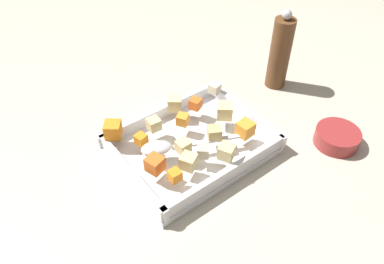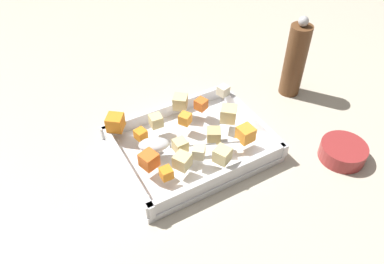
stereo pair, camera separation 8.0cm
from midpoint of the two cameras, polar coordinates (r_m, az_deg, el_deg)
name	(u,v)px [view 2 (the right image)]	position (r m, az deg, el deg)	size (l,w,h in m)	color
ground_plane	(191,152)	(0.83, 2.58, -3.13)	(4.00, 4.00, 0.00)	#BCB29E
baking_dish	(192,146)	(0.82, 2.76, -2.25)	(0.32, 0.25, 0.05)	silver
carrot_chunk_center	(166,173)	(0.71, -0.73, -6.41)	(0.02, 0.02, 0.02)	orange
carrot_chunk_corner_sw	(115,122)	(0.82, -8.83, 1.31)	(0.03, 0.03, 0.03)	orange
carrot_chunk_heap_top	(246,134)	(0.80, 10.97, -0.40)	(0.03, 0.03, 0.03)	orange
carrot_chunk_heap_side	(185,119)	(0.82, 1.71, 1.90)	(0.02, 0.02, 0.02)	orange
carrot_chunk_near_spoon	(141,134)	(0.79, -4.94, -0.49)	(0.02, 0.02, 0.02)	orange
carrot_chunk_mid_right	(149,160)	(0.73, -3.45, -4.40)	(0.03, 0.03, 0.03)	orange
carrot_chunk_back_center	(201,104)	(0.86, 4.02, 4.10)	(0.02, 0.02, 0.02)	orange
potato_chunk_far_right	(228,114)	(0.84, 8.27, 2.61)	(0.03, 0.03, 0.03)	#E0CC89
potato_chunk_mid_left	(214,135)	(0.79, 6.22, -0.61)	(0.03, 0.03, 0.03)	tan
potato_chunk_rim_edge	(199,152)	(0.75, 4.07, -3.21)	(0.02, 0.02, 0.02)	beige
potato_chunk_near_right	(223,90)	(0.91, 7.27, 6.15)	(0.02, 0.02, 0.02)	beige
potato_chunk_corner_ne	(180,145)	(0.76, 1.19, -2.19)	(0.03, 0.03, 0.03)	#E0CC89
potato_chunk_corner_se	(156,121)	(0.82, -2.72, 1.59)	(0.03, 0.03, 0.03)	#E0CC89
potato_chunk_front_center	(180,102)	(0.86, 0.86, 4.46)	(0.03, 0.03, 0.03)	#E0CC89
potato_chunk_corner_nw	(182,161)	(0.73, 1.63, -4.56)	(0.03, 0.03, 0.03)	#E0CC89
potato_chunk_far_left	(222,155)	(0.75, 7.66, -3.60)	(0.03, 0.03, 0.03)	#E0CC89
serving_spoon	(161,144)	(0.77, -1.84, -2.02)	(0.20, 0.11, 0.02)	silver
pepper_mill	(295,60)	(0.98, 17.64, 10.25)	(0.05, 0.05, 0.21)	brown
small_prep_bowl	(343,152)	(0.88, 24.30, -2.86)	(0.10, 0.10, 0.04)	maroon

